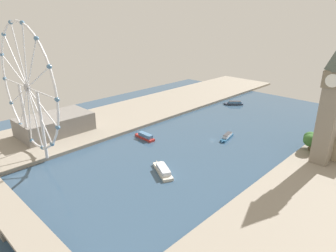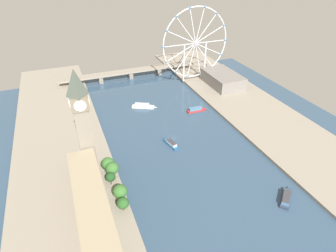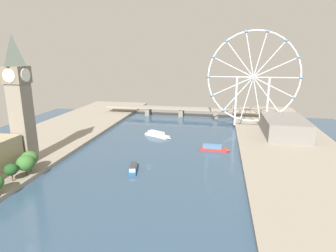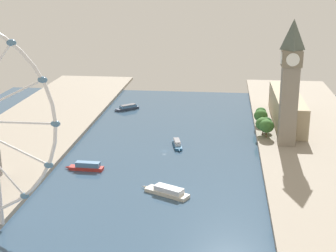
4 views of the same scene
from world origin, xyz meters
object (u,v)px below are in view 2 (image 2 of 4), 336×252
riverside_hall (222,79)px  tour_boat_0 (171,143)px  clock_tower (82,120)px  parliament_block (92,207)px  ferris_wheel (195,44)px  river_bridge (130,72)px  tour_boat_3 (143,106)px  tour_boat_2 (286,198)px  tour_boat_1 (196,110)px

riverside_hall → tour_boat_0: 167.26m
clock_tower → parliament_block: 72.97m
ferris_wheel → tour_boat_0: bearing=-124.0°
river_bridge → tour_boat_0: size_ratio=8.40×
riverside_hall → tour_boat_3: size_ratio=2.11×
parliament_block → tour_boat_0: (88.93, 68.75, -13.15)m
clock_tower → tour_boat_2: (140.47, -98.13, -49.51)m
clock_tower → riverside_hall: 241.24m
river_bridge → tour_boat_2: river_bridge is taller
ferris_wheel → river_bridge: 110.85m
parliament_block → tour_boat_2: (147.32, -35.25, -13.13)m
ferris_wheel → tour_boat_2: 253.85m
clock_tower → riverside_hall: size_ratio=1.41×
tour_boat_3 → tour_boat_2: bearing=-45.1°
parliament_block → tour_boat_2: 152.05m
tour_boat_0 → tour_boat_2: bearing=-162.9°
tour_boat_3 → ferris_wheel: bearing=55.7°
ferris_wheel → tour_boat_3: bearing=-151.8°
riverside_hall → river_bridge: 142.52m
tour_boat_2 → tour_boat_0: bearing=76.7°
ferris_wheel → tour_boat_1: bearing=-114.2°
riverside_hall → tour_boat_2: size_ratio=2.88×
parliament_block → tour_boat_1: bearing=40.3°
riverside_hall → ferris_wheel: bearing=134.4°
tour_boat_1 → tour_boat_2: tour_boat_1 is taller
clock_tower → tour_boat_2: clock_tower is taller
clock_tower → tour_boat_1: bearing=23.6°
river_bridge → tour_boat_2: 299.24m
river_bridge → tour_boat_0: 191.34m
tour_boat_2 → tour_boat_3: 202.13m
river_bridge → tour_boat_3: (-10.99, -102.18, -7.04)m
riverside_hall → tour_boat_1: (-69.36, -55.11, -9.22)m
tour_boat_2 → clock_tower: bearing=102.4°
tour_boat_1 → river_bridge: bearing=111.6°
ferris_wheel → tour_boat_1: 109.43m
clock_tower → tour_boat_0: clock_tower is taller
parliament_block → tour_boat_2: bearing=-13.5°
river_bridge → tour_boat_1: bearing=-70.7°
riverside_hall → river_bridge: (-117.08, 81.22, -2.38)m
clock_tower → tour_boat_0: bearing=4.1°
clock_tower → tour_boat_3: bearing=49.9°
clock_tower → tour_boat_0: (82.08, 5.87, -49.54)m
clock_tower → riverside_hall: bearing=29.1°
parliament_block → river_bridge: 277.57m
clock_tower → tour_boat_3: clock_tower is taller
riverside_hall → tour_boat_2: 224.36m
clock_tower → river_bridge: bearing=65.2°
parliament_block → tour_boat_0: parliament_block is taller
ferris_wheel → river_bridge: (-86.46, 49.99, -48.11)m
clock_tower → tour_boat_1: 159.00m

